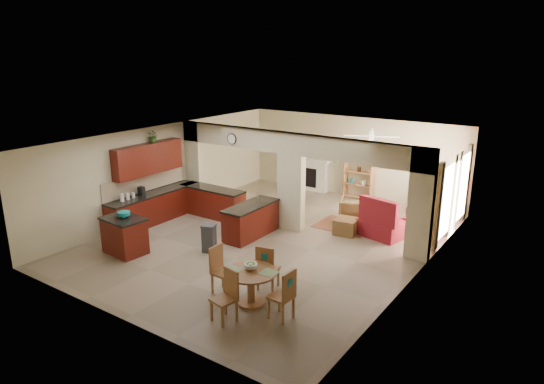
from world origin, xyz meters
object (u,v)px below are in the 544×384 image
Objects in this scene: dining_table at (251,282)px; sofa at (433,213)px; kitchen_island at (125,235)px; armchair at (354,211)px.

dining_table is 0.41× the size of sofa.
kitchen_island is 1.38× the size of armchair.
kitchen_island is at bearing 176.34° from dining_table.
kitchen_island is 0.44× the size of sofa.
dining_table is at bearing 1.41° from kitchen_island.
kitchen_island is 8.71m from sofa.
dining_table is (4.20, -0.27, 0.02)m from kitchen_island.
dining_table is at bearing 73.45° from armchair.
sofa reaches higher than armchair.
armchair is (-2.02, -1.12, -0.00)m from sofa.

